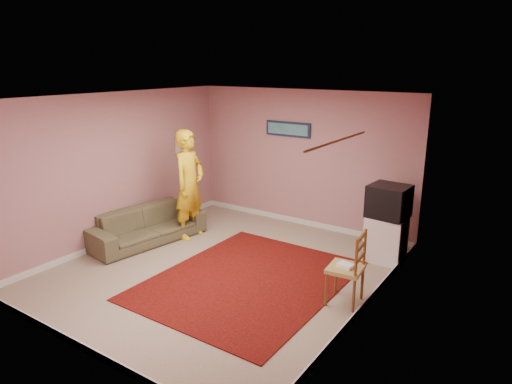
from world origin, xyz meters
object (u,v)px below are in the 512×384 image
Objects in this scene: chair_a at (377,226)px; chair_b at (346,260)px; tv_cabinet at (386,238)px; crt_tv at (389,201)px; sofa at (147,225)px; person at (189,185)px.

chair_a is 0.87× the size of chair_b.
tv_cabinet is at bearing 174.48° from chair_b.
chair_b is (0.01, -1.64, -0.38)m from crt_tv.
chair_a is at bearing -56.10° from sofa.
person is (-3.29, 0.68, 0.37)m from chair_b.
chair_b is at bearing -108.72° from person.
chair_b reaches higher than sofa.
tv_cabinet is 0.37× the size of person.
tv_cabinet is 4.07m from sofa.
tv_cabinet is at bearing -80.79° from person.
sofa is at bearing -162.80° from chair_a.
crt_tv reaches higher than chair_a.
tv_cabinet is at bearing -18.99° from chair_a.
sofa is (-3.75, 0.06, -0.31)m from chair_b.
crt_tv is at bearing -57.58° from sofa.
crt_tv is 3.41m from person.
person is (-3.28, -0.95, 0.61)m from tv_cabinet.
sofa is 1.05× the size of person.
chair_b is 0.28× the size of person.
chair_b is 3.38m from person.
chair_b reaches higher than tv_cabinet.
chair_b is at bearing -89.85° from tv_cabinet.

